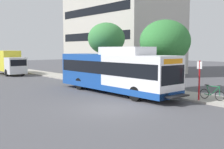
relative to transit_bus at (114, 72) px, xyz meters
The scene contains 8 objects.
ground_plane 5.74m from the transit_bus, 137.15° to the left, with size 120.00×120.00×0.00m, color #4C4C51.
sidewalk_curb 3.81m from the transit_bus, 30.04° to the left, with size 3.00×56.00×0.14m, color #A8A399.
transit_bus is the anchor object (origin of this frame).
bus_stop_sign_pole 6.69m from the transit_bus, 74.22° to the right, with size 0.10×0.36×2.60m.
bicycle_parked 7.50m from the transit_bus, 69.72° to the right, with size 0.52×1.76×1.02m.
street_tree_near_stop 4.91m from the transit_bus, 26.60° to the right, with size 4.14×4.14×5.74m.
street_tree_mid_block 7.42m from the transit_bus, 56.20° to the left, with size 3.83×3.83×6.05m.
box_truck_background 20.97m from the transit_bus, 92.73° to the left, with size 2.32×7.01×3.25m.
Camera 1 is at (-9.88, -11.93, 3.50)m, focal length 43.40 mm.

